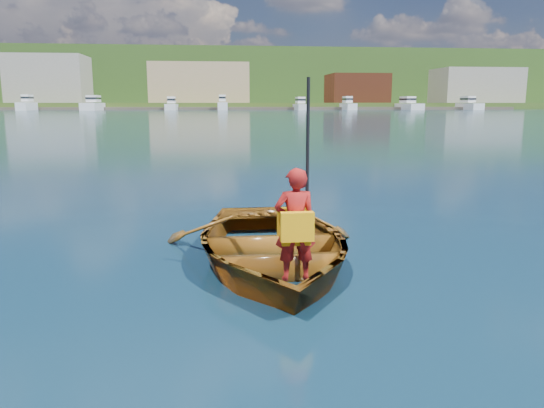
{
  "coord_description": "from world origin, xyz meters",
  "views": [
    {
      "loc": [
        -0.46,
        -5.18,
        1.93
      ],
      "look_at": [
        0.19,
        1.0,
        0.74
      ],
      "focal_mm": 35.0,
      "sensor_mm": 36.0,
      "label": 1
    }
  ],
  "objects_px": {
    "rowboat": "(270,245)",
    "dock": "(238,108)",
    "marina_yachts": "(241,105)",
    "child_paddler": "(295,224)"
  },
  "relations": [
    {
      "from": "dock",
      "to": "marina_yachts",
      "type": "distance_m",
      "value": 4.84
    },
    {
      "from": "dock",
      "to": "marina_yachts",
      "type": "relative_size",
      "value": 1.15
    },
    {
      "from": "rowboat",
      "to": "dock",
      "type": "distance_m",
      "value": 147.12
    },
    {
      "from": "rowboat",
      "to": "marina_yachts",
      "type": "relative_size",
      "value": 0.03
    },
    {
      "from": "rowboat",
      "to": "dock",
      "type": "xyz_separation_m",
      "value": [
        5.93,
        147.0,
        0.16
      ]
    },
    {
      "from": "rowboat",
      "to": "marina_yachts",
      "type": "distance_m",
      "value": 142.46
    },
    {
      "from": "dock",
      "to": "marina_yachts",
      "type": "bearing_deg",
      "value": -82.94
    },
    {
      "from": "child_paddler",
      "to": "dock",
      "type": "relative_size",
      "value": 0.01
    },
    {
      "from": "child_paddler",
      "to": "marina_yachts",
      "type": "height_order",
      "value": "marina_yachts"
    },
    {
      "from": "rowboat",
      "to": "child_paddler",
      "type": "height_order",
      "value": "child_paddler"
    }
  ]
}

